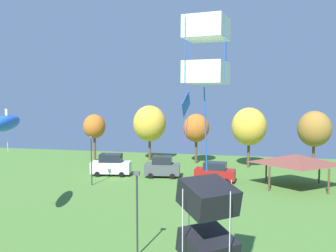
# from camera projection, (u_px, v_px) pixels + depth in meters

# --- Properties ---
(kite_flying_1) EXTENTS (1.74, 1.75, 5.82)m
(kite_flying_1) POSITION_uv_depth(u_px,v_px,m) (206.00, 51.00, 13.15)
(kite_flying_1) COLOR white
(kite_flying_4) EXTENTS (0.45, 1.74, 3.52)m
(kite_flying_4) POSITION_uv_depth(u_px,v_px,m) (186.00, 106.00, 22.68)
(kite_flying_4) COLOR blue
(kite_flying_6) EXTENTS (2.68, 5.40, 3.38)m
(kite_flying_6) POSITION_uv_depth(u_px,v_px,m) (7.00, 123.00, 27.03)
(kite_flying_6) COLOR blue
(kite_flying_7) EXTENTS (1.48, 1.49, 4.09)m
(kite_flying_7) POSITION_uv_depth(u_px,v_px,m) (208.00, 222.00, 7.71)
(kite_flying_7) COLOR black
(parked_car_leftmost) EXTENTS (5.00, 2.56, 2.66)m
(parked_car_leftmost) POSITION_uv_depth(u_px,v_px,m) (111.00, 165.00, 43.58)
(parked_car_leftmost) COLOR silver
(parked_car_leftmost) RESTS_ON ground
(parked_car_second_from_left) EXTENTS (4.37, 2.39, 2.54)m
(parked_car_second_from_left) POSITION_uv_depth(u_px,v_px,m) (162.00, 167.00, 42.69)
(parked_car_second_from_left) COLOR #4C5156
(parked_car_second_from_left) RESTS_ON ground
(parked_car_third_from_left) EXTENTS (4.69, 2.34, 2.21)m
(parked_car_third_from_left) POSITION_uv_depth(u_px,v_px,m) (215.00, 172.00, 40.55)
(parked_car_third_from_left) COLOR maroon
(parked_car_third_from_left) RESTS_ON ground
(park_pavilion) EXTENTS (7.41, 5.52, 3.60)m
(park_pavilion) POSITION_uv_depth(u_px,v_px,m) (296.00, 159.00, 37.90)
(park_pavilion) COLOR brown
(park_pavilion) RESTS_ON ground
(light_post_0) EXTENTS (0.36, 0.20, 5.42)m
(light_post_0) POSITION_uv_depth(u_px,v_px,m) (91.00, 157.00, 38.79)
(light_post_0) COLOR #2D2D33
(light_post_0) RESTS_ON ground
(light_post_1) EXTENTS (0.36, 0.20, 5.35)m
(light_post_1) POSITION_uv_depth(u_px,v_px,m) (137.00, 208.00, 21.95)
(light_post_1) COLOR #2D2D33
(light_post_1) RESTS_ON ground
(treeline_tree_0) EXTENTS (3.28, 3.28, 6.92)m
(treeline_tree_0) POSITION_uv_depth(u_px,v_px,m) (94.00, 127.00, 52.87)
(treeline_tree_0) COLOR brown
(treeline_tree_0) RESTS_ON ground
(treeline_tree_1) EXTENTS (4.89, 4.89, 8.22)m
(treeline_tree_1) POSITION_uv_depth(u_px,v_px,m) (150.00, 124.00, 53.06)
(treeline_tree_1) COLOR brown
(treeline_tree_1) RESTS_ON ground
(treeline_tree_2) EXTENTS (3.69, 3.69, 7.12)m
(treeline_tree_2) POSITION_uv_depth(u_px,v_px,m) (196.00, 128.00, 50.76)
(treeline_tree_2) COLOR brown
(treeline_tree_2) RESTS_ON ground
(treeline_tree_3) EXTENTS (4.65, 4.65, 8.14)m
(treeline_tree_3) POSITION_uv_depth(u_px,v_px,m) (249.00, 127.00, 47.77)
(treeline_tree_3) COLOR brown
(treeline_tree_3) RESTS_ON ground
(treeline_tree_4) EXTENTS (4.28, 4.28, 7.76)m
(treeline_tree_4) POSITION_uv_depth(u_px,v_px,m) (314.00, 129.00, 46.54)
(treeline_tree_4) COLOR brown
(treeline_tree_4) RESTS_ON ground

